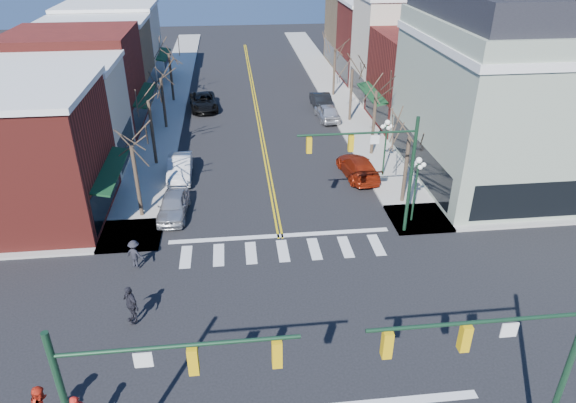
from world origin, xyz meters
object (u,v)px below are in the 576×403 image
object	(u,v)px
car_left_mid	(180,168)
car_right_far	(321,100)
pedestrian_dark_b	(135,254)
car_left_near	(173,205)
victorian_corner	(513,85)
car_right_near	(358,167)
lamppost_midblock	(386,138)
pedestrian_dark_a	(131,304)
lamppost_corner	(417,179)
car_left_far	(204,102)
car_right_mid	(327,112)

from	to	relation	value
car_left_mid	car_right_far	distance (m)	19.56
pedestrian_dark_b	car_left_near	bearing A→B (deg)	-77.66
victorian_corner	car_right_near	world-z (taller)	victorian_corner
car_right_near	lamppost_midblock	bearing A→B (deg)	166.93
car_right_far	pedestrian_dark_a	size ratio (longest dim) A/B	2.48
lamppost_corner	car_right_near	distance (m)	7.32
victorian_corner	pedestrian_dark_a	world-z (taller)	victorian_corner
victorian_corner	car_left_near	xyz separation A→B (m)	(-22.90, -3.54, -5.92)
lamppost_midblock	car_left_near	world-z (taller)	lamppost_midblock
victorian_corner	car_left_far	distance (m)	28.54
lamppost_corner	car_right_near	xyz separation A→B (m)	(-1.80, 6.74, -2.21)
car_left_mid	car_left_far	distance (m)	15.62
car_left_mid	car_left_near	bearing A→B (deg)	-91.07
car_right_mid	pedestrian_dark_a	xyz separation A→B (m)	(-13.84, -26.56, 0.34)
car_left_far	lamppost_midblock	bearing A→B (deg)	-58.08
pedestrian_dark_b	car_right_mid	bearing A→B (deg)	-95.22
lamppost_midblock	car_right_far	distance (m)	16.53
pedestrian_dark_a	lamppost_midblock	bearing A→B (deg)	91.48
victorian_corner	lamppost_corner	xyz separation A→B (m)	(-8.30, -6.00, -3.70)
victorian_corner	car_right_mid	distance (m)	17.58
car_left_mid	car_left_far	world-z (taller)	car_left_mid
victorian_corner	pedestrian_dark_b	bearing A→B (deg)	-159.53
car_right_far	car_left_mid	bearing A→B (deg)	49.10
car_right_mid	pedestrian_dark_a	world-z (taller)	pedestrian_dark_a
lamppost_midblock	car_left_mid	xyz separation A→B (m)	(-14.60, 1.50, -2.20)
victorian_corner	car_right_near	size ratio (longest dim) A/B	2.77
lamppost_corner	car_left_mid	distance (m)	16.79
car_left_near	car_right_near	world-z (taller)	car_right_near
lamppost_midblock	car_right_far	xyz separation A→B (m)	(-1.80, 16.29, -2.18)
lamppost_midblock	car_right_near	bearing A→B (deg)	172.32
lamppost_midblock	car_left_far	size ratio (longest dim) A/B	0.79
car_left_far	car_right_far	bearing A→B (deg)	-10.10
car_left_near	pedestrian_dark_b	distance (m)	5.78
victorian_corner	lamppost_midblock	world-z (taller)	victorian_corner
victorian_corner	car_right_near	distance (m)	11.73
car_left_mid	car_right_far	bearing A→B (deg)	48.04
victorian_corner	car_right_near	bearing A→B (deg)	175.79
lamppost_corner	car_left_mid	world-z (taller)	lamppost_corner
car_left_far	pedestrian_dark_b	xyz separation A→B (m)	(-2.72, -26.70, 0.19)
car_left_mid	car_right_near	bearing A→B (deg)	-6.70
lamppost_corner	pedestrian_dark_b	distance (m)	16.54
lamppost_corner	car_right_far	world-z (taller)	lamppost_corner
victorian_corner	pedestrian_dark_b	xyz separation A→B (m)	(-24.42, -9.11, -5.71)
lamppost_midblock	car_left_mid	world-z (taller)	lamppost_midblock
car_left_near	pedestrian_dark_a	xyz separation A→B (m)	(-1.04, -9.90, 0.37)
car_right_mid	pedestrian_dark_b	distance (m)	26.45
car_right_near	car_left_mid	bearing A→B (deg)	-11.01
car_left_far	pedestrian_dark_a	world-z (taller)	pedestrian_dark_a
lamppost_midblock	car_right_mid	distance (m)	12.94
lamppost_corner	car_right_far	xyz separation A→B (m)	(-1.80, 22.79, -2.18)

